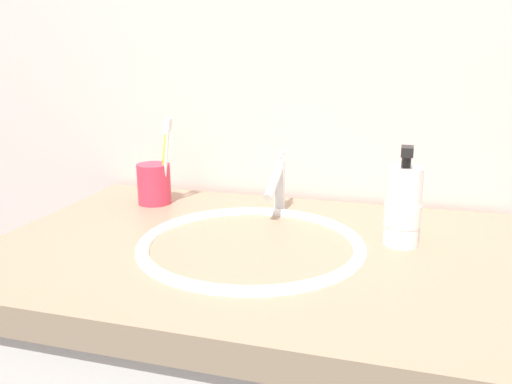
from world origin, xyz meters
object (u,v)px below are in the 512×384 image
Objects in this scene: toothbrush_cup at (154,184)px; toothbrush_white at (166,156)px; toothbrush_yellow at (164,158)px; soap_dispenser at (403,207)px; faucet at (278,183)px.

toothbrush_white is at bearing -16.72° from toothbrush_cup.
toothbrush_cup is 0.07m from toothbrush_yellow.
faucet is at bearing 155.32° from soap_dispenser.
toothbrush_white reaches higher than toothbrush_yellow.
toothbrush_cup is at bearing 179.82° from toothbrush_yellow.
toothbrush_white is 1.08× the size of toothbrush_yellow.
toothbrush_yellow is (-0.01, 0.01, -0.01)m from toothbrush_white.
soap_dispenser is (0.51, -0.12, -0.04)m from toothbrush_yellow.
toothbrush_yellow is 0.52m from soap_dispenser.
soap_dispenser is at bearing -12.16° from toothbrush_cup.
faucet is 0.79× the size of soap_dispenser.
soap_dispenser reaches higher than toothbrush_cup.
faucet is 1.56× the size of toothbrush_cup.
toothbrush_cup is 0.51× the size of soap_dispenser.
faucet is 0.25m from toothbrush_white.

